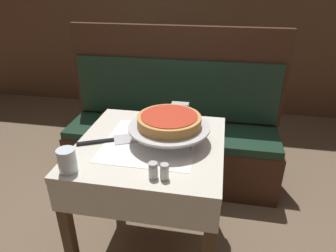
# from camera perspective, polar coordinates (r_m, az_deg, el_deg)

# --- Properties ---
(ground_plane) EXTENTS (14.00, 14.00, 0.00)m
(ground_plane) POSITION_cam_1_polar(r_m,az_deg,el_deg) (2.00, -2.76, -22.39)
(ground_plane) COLOR brown
(dining_table_front) EXTENTS (0.73, 0.73, 0.76)m
(dining_table_front) POSITION_cam_1_polar(r_m,az_deg,el_deg) (1.57, -3.28, -6.72)
(dining_table_front) COLOR beige
(dining_table_front) RESTS_ON ground_plane
(dining_table_rear) EXTENTS (0.82, 0.82, 0.76)m
(dining_table_rear) POSITION_cam_1_polar(r_m,az_deg,el_deg) (3.19, -1.85, 11.27)
(dining_table_rear) COLOR #1E6B33
(dining_table_rear) RESTS_ON ground_plane
(booth_bench) EXTENTS (1.64, 0.47, 1.19)m
(booth_bench) POSITION_cam_1_polar(r_m,az_deg,el_deg) (2.39, 0.78, -2.42)
(booth_bench) COLOR #3D2316
(booth_bench) RESTS_ON ground_plane
(back_wall_panel) EXTENTS (6.00, 0.04, 2.40)m
(back_wall_panel) POSITION_cam_1_polar(r_m,az_deg,el_deg) (3.57, 5.61, 21.65)
(back_wall_panel) COLOR brown
(back_wall_panel) RESTS_ON ground_plane
(pizza_pan_stand) EXTENTS (0.41, 0.41, 0.09)m
(pizza_pan_stand) POSITION_cam_1_polar(r_m,az_deg,el_deg) (1.48, 0.21, -0.25)
(pizza_pan_stand) COLOR #ADADB2
(pizza_pan_stand) RESTS_ON dining_table_front
(deep_dish_pizza) EXTENTS (0.32, 0.32, 0.05)m
(deep_dish_pizza) POSITION_cam_1_polar(r_m,az_deg,el_deg) (1.47, 0.21, 1.05)
(deep_dish_pizza) COLOR #C68E47
(deep_dish_pizza) RESTS_ON pizza_pan_stand
(pizza_server) EXTENTS (0.30, 0.18, 0.01)m
(pizza_server) POSITION_cam_1_polar(r_m,az_deg,el_deg) (1.54, -10.77, -2.70)
(pizza_server) COLOR #BCBCC1
(pizza_server) RESTS_ON dining_table_front
(water_glass_near) EXTENTS (0.08, 0.08, 0.11)m
(water_glass_near) POSITION_cam_1_polar(r_m,az_deg,el_deg) (1.34, -18.67, -6.23)
(water_glass_near) COLOR silver
(water_glass_near) RESTS_ON dining_table_front
(salt_shaker) EXTENTS (0.04, 0.04, 0.07)m
(salt_shaker) POSITION_cam_1_polar(r_m,az_deg,el_deg) (1.25, -2.84, -8.41)
(salt_shaker) COLOR silver
(salt_shaker) RESTS_ON dining_table_front
(pepper_shaker) EXTENTS (0.04, 0.04, 0.07)m
(pepper_shaker) POSITION_cam_1_polar(r_m,az_deg,el_deg) (1.24, -0.66, -8.66)
(pepper_shaker) COLOR silver
(pepper_shaker) RESTS_ON dining_table_front
(napkin_holder) EXTENTS (0.10, 0.05, 0.09)m
(napkin_holder) POSITION_cam_1_polar(r_m,az_deg,el_deg) (1.75, 2.31, 3.01)
(napkin_holder) COLOR #B2B2B7
(napkin_holder) RESTS_ON dining_table_front
(condiment_caddy) EXTENTS (0.14, 0.14, 0.16)m
(condiment_caddy) POSITION_cam_1_polar(r_m,az_deg,el_deg) (3.09, -0.24, 13.52)
(condiment_caddy) COLOR black
(condiment_caddy) RESTS_ON dining_table_rear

